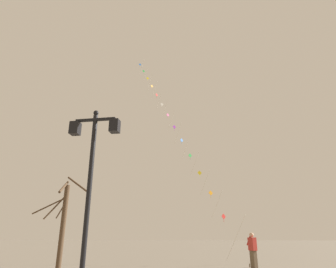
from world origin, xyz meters
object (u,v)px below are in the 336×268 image
object	(u,v)px
kite_train	(172,123)
kite_flyer	(253,250)
bare_tree	(63,224)
twin_lantern_lamp_post	(92,161)

from	to	relation	value
kite_train	kite_flyer	xyz separation A→B (m)	(5.05, -7.76, -10.00)
kite_train	bare_tree	distance (m)	15.40
kite_train	kite_flyer	size ratio (longest dim) A/B	12.50
kite_flyer	kite_train	bearing A→B (deg)	-0.38
twin_lantern_lamp_post	kite_flyer	bearing A→B (deg)	55.78
twin_lantern_lamp_post	kite_train	distance (m)	17.10
kite_train	bare_tree	bearing A→B (deg)	-101.94
bare_tree	twin_lantern_lamp_post	bearing A→B (deg)	-52.98
kite_flyer	bare_tree	world-z (taller)	bare_tree
twin_lantern_lamp_post	bare_tree	distance (m)	4.31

